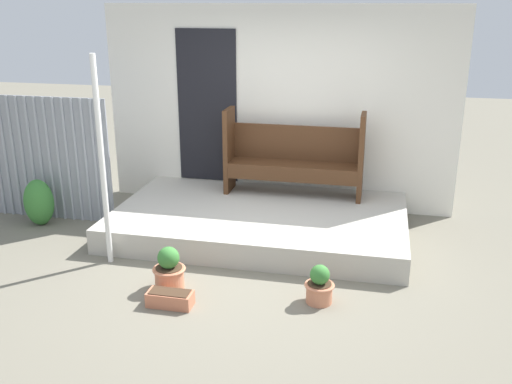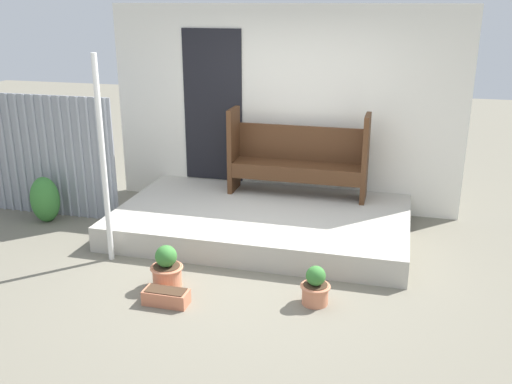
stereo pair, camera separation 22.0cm
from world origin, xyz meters
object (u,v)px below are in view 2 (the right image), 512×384
support_post (103,162)px  flower_pot_left (167,269)px  shrub_by_fence (45,200)px  flower_pot_middle (315,287)px  bench (298,155)px  planter_box_rect (166,297)px

support_post → flower_pot_left: (0.83, -0.43, -0.89)m
shrub_by_fence → flower_pot_left: bearing=-29.6°
flower_pot_left → flower_pot_middle: bearing=1.7°
bench → flower_pot_middle: 2.36m
support_post → planter_box_rect: 1.57m
flower_pot_left → flower_pot_middle: (1.43, 0.04, -0.02)m
bench → flower_pot_left: bearing=-111.0°
flower_pot_left → planter_box_rect: flower_pot_left is taller
bench → flower_pot_left: bench is taller
bench → flower_pot_middle: bearing=-75.2°
shrub_by_fence → support_post: bearing=-31.0°
flower_pot_left → flower_pot_middle: flower_pot_left is taller
planter_box_rect → shrub_by_fence: shrub_by_fence is taller
support_post → flower_pot_middle: (2.26, -0.38, -0.92)m
flower_pot_left → shrub_by_fence: bearing=150.4°
bench → flower_pot_middle: bench is taller
flower_pot_middle → support_post: bearing=170.3°
flower_pot_left → planter_box_rect: size_ratio=1.04×
support_post → flower_pot_middle: bearing=-9.7°
support_post → flower_pot_middle: 2.47m
bench → planter_box_rect: bench is taller
bench → planter_box_rect: 2.74m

